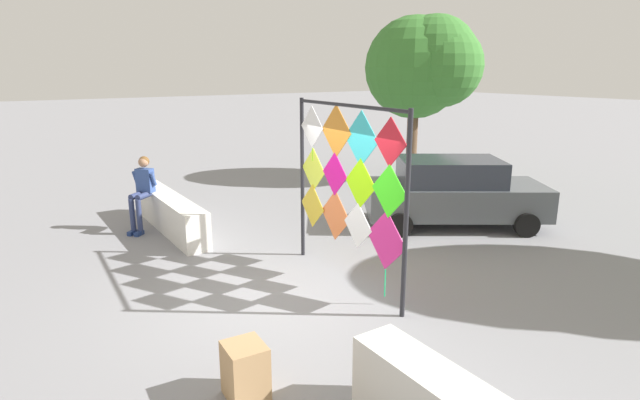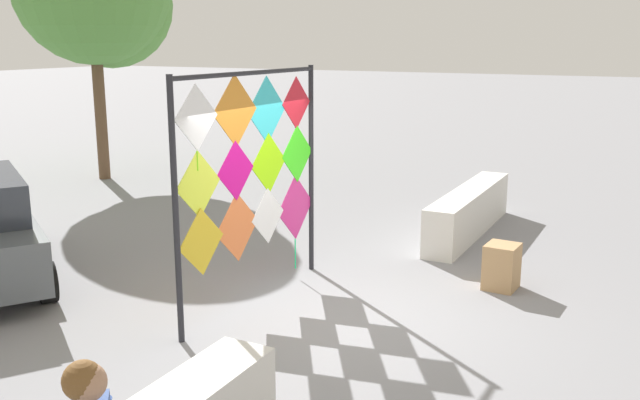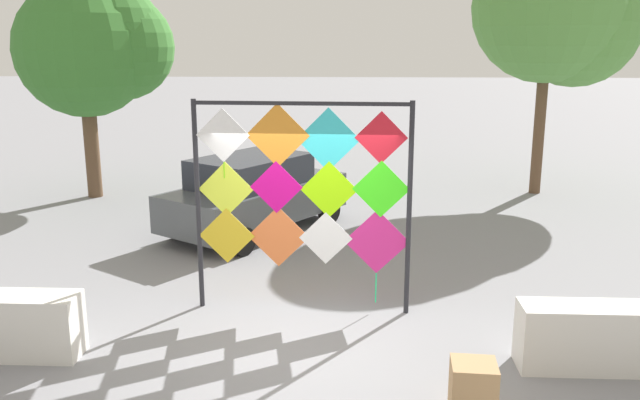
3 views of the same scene
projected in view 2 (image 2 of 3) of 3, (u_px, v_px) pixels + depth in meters
The scene contains 4 objects.
ground at pixel (342, 316), 8.61m from camera, with size 120.00×120.00×0.00m, color gray.
plaza_ledge_right at pixel (469, 212), 12.17m from camera, with size 3.59×0.51×0.78m, color silver.
kite_display_rack at pixel (253, 166), 8.74m from camera, with size 2.98×0.18×2.95m.
cardboard_box_large at pixel (502, 266), 9.50m from camera, with size 0.45×0.42×0.62m, color tan.
Camera 2 is at (-7.30, -3.44, 3.32)m, focal length 39.58 mm.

